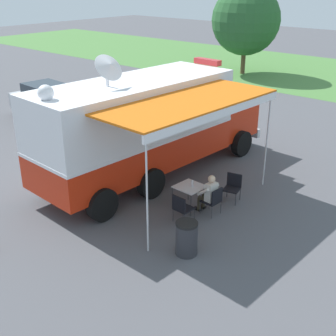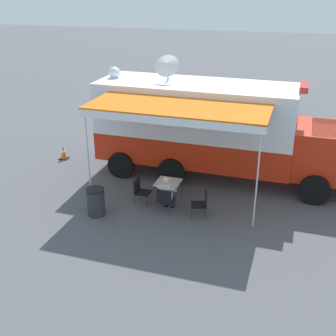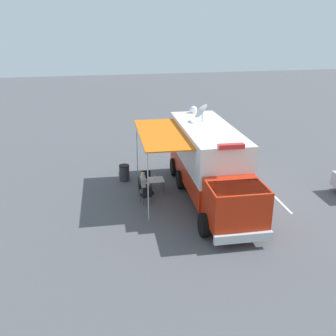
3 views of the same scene
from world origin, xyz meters
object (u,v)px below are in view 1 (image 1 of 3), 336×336
at_px(folding_chair_beside_table, 182,207).
at_px(seated_responder, 209,193).
at_px(folding_table, 190,188).
at_px(command_truck, 152,123).
at_px(folding_chair_spare_by_truck, 233,185).
at_px(folding_chair_at_table, 214,199).
at_px(water_bottle, 192,184).
at_px(car_behind_truck, 46,101).
at_px(trash_bin, 187,238).

distance_m(folding_chair_beside_table, seated_responder, 1.02).
xyz_separation_m(folding_table, folding_chair_beside_table, (0.38, -0.85, -0.16)).
relative_size(command_truck, folding_chair_spare_by_truck, 11.02).
xyz_separation_m(folding_table, folding_chair_at_table, (0.80, 0.12, -0.16)).
xyz_separation_m(water_bottle, folding_chair_spare_by_truck, (0.62, 1.28, -0.32)).
relative_size(command_truck, folding_table, 11.49).
bearing_deg(folding_chair_beside_table, folding_chair_spare_by_truck, 81.31).
height_order(water_bottle, folding_chair_at_table, water_bottle).
bearing_deg(water_bottle, car_behind_truck, 166.77).
bearing_deg(car_behind_truck, folding_table, -13.41).
distance_m(folding_table, folding_chair_at_table, 0.82).
xyz_separation_m(command_truck, car_behind_truck, (-8.56, 1.55, -1.06)).
relative_size(seated_responder, trash_bin, 1.37).
height_order(folding_chair_beside_table, trash_bin, trash_bin).
height_order(folding_chair_spare_by_truck, trash_bin, trash_bin).
bearing_deg(command_truck, folding_chair_spare_by_truck, 3.53).
height_order(command_truck, car_behind_truck, command_truck).
bearing_deg(command_truck, seated_responder, -17.09).
bearing_deg(trash_bin, water_bottle, 124.70).
height_order(command_truck, folding_chair_spare_by_truck, command_truck).
bearing_deg(folding_table, folding_chair_beside_table, -66.01).
height_order(seated_responder, car_behind_truck, car_behind_truck).
bearing_deg(trash_bin, car_behind_truck, 159.81).
bearing_deg(folding_chair_spare_by_truck, car_behind_truck, 173.48).
distance_m(command_truck, folding_chair_spare_by_truck, 3.54).
relative_size(command_truck, water_bottle, 42.81).
distance_m(folding_table, trash_bin, 2.46).
bearing_deg(trash_bin, folding_chair_beside_table, 133.96).
height_order(folding_chair_spare_by_truck, seated_responder, seated_responder).
xyz_separation_m(folding_chair_at_table, seated_responder, (-0.19, 0.01, 0.14)).
xyz_separation_m(folding_table, trash_bin, (1.46, -1.97, -0.22)).
distance_m(water_bottle, car_behind_truck, 11.47).
relative_size(command_truck, folding_chair_at_table, 11.02).
bearing_deg(folding_chair_at_table, folding_chair_beside_table, -113.42).
height_order(command_truck, folding_table, command_truck).
distance_m(folding_chair_beside_table, folding_chair_spare_by_truck, 2.17).
xyz_separation_m(command_truck, folding_table, (2.52, -1.10, -1.27)).
bearing_deg(command_truck, car_behind_truck, 169.76).
relative_size(folding_chair_at_table, folding_chair_spare_by_truck, 1.00).
bearing_deg(folding_chair_at_table, folding_chair_spare_by_truck, 94.57).
bearing_deg(water_bottle, folding_chair_beside_table, -71.14).
distance_m(water_bottle, seated_responder, 0.57).
relative_size(folding_chair_at_table, car_behind_truck, 0.20).
distance_m(folding_table, folding_chair_spare_by_truck, 1.48).
bearing_deg(folding_table, seated_responder, 12.19).
xyz_separation_m(folding_chair_at_table, folding_chair_beside_table, (-0.42, -0.97, 0.00)).
bearing_deg(car_behind_truck, command_truck, -10.24).
xyz_separation_m(folding_chair_beside_table, car_behind_truck, (-11.46, 3.49, 0.37)).
xyz_separation_m(command_truck, water_bottle, (2.61, -1.08, -1.11)).
bearing_deg(command_truck, water_bottle, -22.48).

